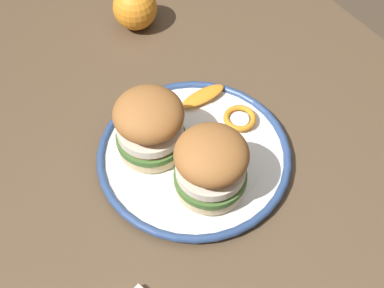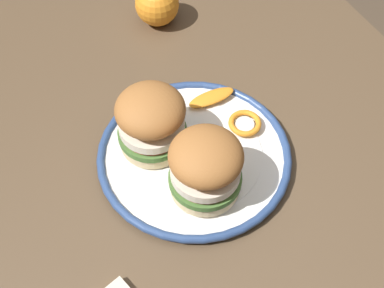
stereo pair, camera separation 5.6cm
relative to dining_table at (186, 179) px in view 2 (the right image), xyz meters
The scene contains 7 objects.
dining_table is the anchor object (origin of this frame).
dinner_plate 0.11m from the dining_table, ahead, with size 0.28×0.28×0.02m.
sandwich_half_left 0.19m from the dining_table, ahead, with size 0.12×0.12×0.10m.
sandwich_half_right 0.17m from the dining_table, 106.54° to the right, with size 0.11×0.11×0.10m.
orange_peel_curled 0.15m from the dining_table, 76.96° to the left, with size 0.07×0.07×0.01m.
orange_peel_strip_long 0.14m from the dining_table, 123.63° to the left, with size 0.03×0.08×0.01m.
whole_orange 0.31m from the dining_table, 162.79° to the left, with size 0.08×0.08×0.08m, color orange.
Camera 2 is at (0.42, -0.21, 1.39)m, focal length 50.29 mm.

